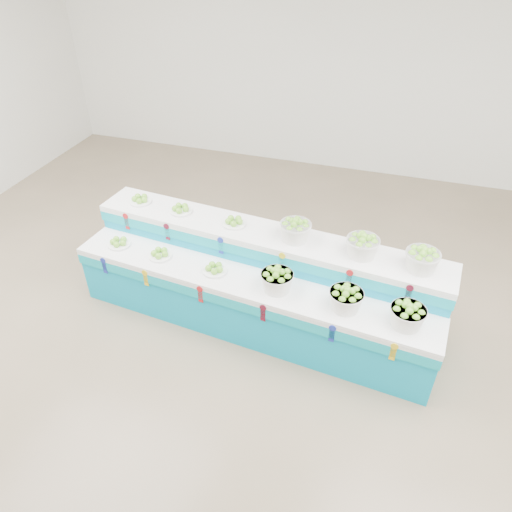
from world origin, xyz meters
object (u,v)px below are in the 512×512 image
basket_lower_left (277,280)px  basket_upper_right (422,259)px  plate_upper_mid (181,209)px  display_stand (256,282)px

basket_lower_left → basket_upper_right: size_ratio=1.00×
plate_upper_mid → display_stand: bearing=-19.3°
display_stand → basket_lower_left: bearing=-36.4°
display_stand → basket_upper_right: basket_upper_right is taller
display_stand → plate_upper_mid: bearing=166.6°
basket_lower_left → plate_upper_mid: bearing=154.3°
display_stand → basket_lower_left: (0.31, -0.28, 0.33)m
display_stand → plate_upper_mid: (-1.02, 0.36, 0.56)m
display_stand → plate_upper_mid: 1.21m
plate_upper_mid → basket_upper_right: basket_upper_right is taller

